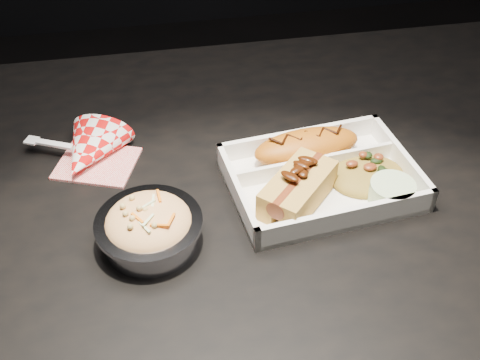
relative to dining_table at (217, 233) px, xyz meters
The scene contains 8 objects.
dining_table is the anchor object (origin of this frame).
food_tray 0.18m from the dining_table, ahead, with size 0.27×0.21×0.04m.
fried_pastry 0.19m from the dining_table, 13.46° to the left, with size 0.16×0.06×0.04m, color #BA6012.
hotdog 0.17m from the dining_table, 27.77° to the right, with size 0.12×0.13×0.06m.
fried_rice_mound 0.24m from the dining_table, ahead, with size 0.11×0.09×0.03m, color olive.
cupcake_liner 0.26m from the dining_table, 18.40° to the right, with size 0.06×0.06×0.03m, color beige.
foil_coleslaw_cup 0.18m from the dining_table, 137.68° to the right, with size 0.13×0.13×0.07m.
napkin_fork 0.22m from the dining_table, 151.85° to the left, with size 0.17×0.14×0.10m.
Camera 1 is at (-0.08, -0.62, 1.31)m, focal length 45.00 mm.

